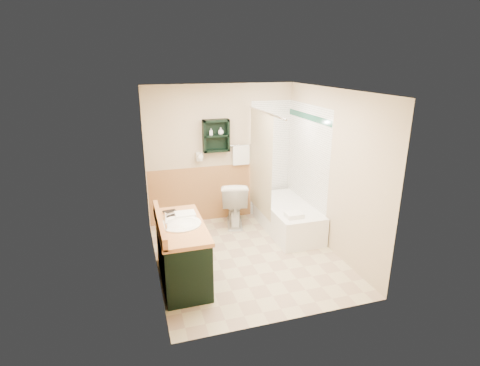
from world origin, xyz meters
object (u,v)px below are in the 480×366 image
object	(u,v)px
hair_dryer	(199,157)
soap_bottle_b	(221,132)
wall_shelf	(216,136)
toilet	(234,203)
vanity_book	(164,207)
bathtub	(287,218)
soap_bottle_a	(211,134)
vanity	(182,253)

from	to	relation	value
hair_dryer	soap_bottle_b	bearing A→B (deg)	-4.51
wall_shelf	soap_bottle_b	size ratio (longest dim) A/B	4.42
hair_dryer	toilet	size ratio (longest dim) A/B	0.30
wall_shelf	hair_dryer	world-z (taller)	wall_shelf
toilet	vanity_book	bearing A→B (deg)	55.22
bathtub	soap_bottle_a	bearing A→B (deg)	145.55
vanity_book	soap_bottle_a	bearing A→B (deg)	47.42
soap_bottle_b	vanity_book	bearing A→B (deg)	-129.20
vanity_book	soap_bottle_b	bearing A→B (deg)	43.07
vanity	wall_shelf	bearing A→B (deg)	62.96
wall_shelf	bathtub	distance (m)	1.83
vanity_book	toilet	bearing A→B (deg)	34.09
toilet	soap_bottle_b	xyz separation A→B (m)	(-0.16, 0.24, 1.22)
wall_shelf	toilet	xyz separation A→B (m)	(0.24, -0.24, -1.16)
wall_shelf	soap_bottle_b	world-z (taller)	wall_shelf
hair_dryer	vanity	xyz separation A→B (m)	(-0.59, -1.78, -0.80)
soap_bottle_b	wall_shelf	bearing A→B (deg)	176.45
wall_shelf	soap_bottle_b	distance (m)	0.10
vanity	vanity_book	xyz separation A→B (m)	(-0.17, 0.35, 0.52)
vanity	soap_bottle_a	distance (m)	2.27
vanity	soap_bottle_b	world-z (taller)	soap_bottle_b
bathtub	toilet	bearing A→B (deg)	146.13
toilet	soap_bottle_b	bearing A→B (deg)	-42.43
hair_dryer	vanity	distance (m)	2.04
wall_shelf	toilet	distance (m)	1.21
hair_dryer	vanity_book	distance (m)	1.64
vanity_book	soap_bottle_b	size ratio (longest dim) A/B	1.90
vanity	soap_bottle_b	size ratio (longest dim) A/B	10.13
wall_shelf	vanity	xyz separation A→B (m)	(-0.89, -1.75, -1.15)
toilet	vanity_book	distance (m)	1.82
hair_dryer	vanity_book	size ratio (longest dim) A/B	1.02
hair_dryer	soap_bottle_b	world-z (taller)	soap_bottle_b
bathtub	soap_bottle_b	world-z (taller)	soap_bottle_b
hair_dryer	vanity	bearing A→B (deg)	-108.50
hair_dryer	soap_bottle_a	xyz separation A→B (m)	(0.21, -0.03, 0.39)
soap_bottle_a	toilet	bearing A→B (deg)	-35.80
bathtub	toilet	distance (m)	0.96
vanity	toilet	xyz separation A→B (m)	(1.14, 1.51, -0.01)
hair_dryer	vanity	world-z (taller)	hair_dryer
soap_bottle_b	vanity	bearing A→B (deg)	-119.16
bathtub	soap_bottle_a	distance (m)	1.91
vanity	vanity_book	bearing A→B (deg)	115.23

